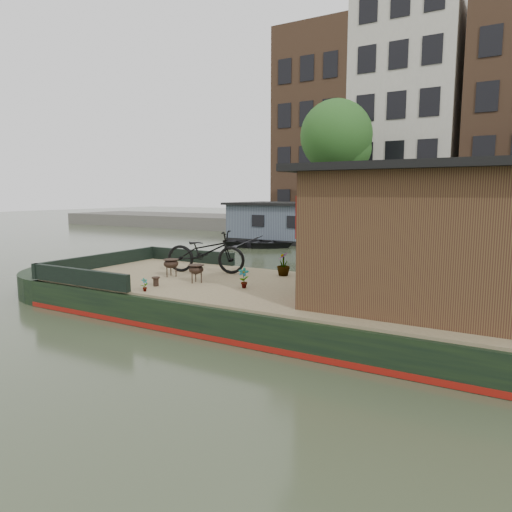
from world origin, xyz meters
The scene contains 18 objects.
ground centered at (0.00, 0.00, 0.00)m, with size 120.00×120.00×0.00m, color #2F3522.
houseboat_hull centered at (-1.33, 0.00, 0.27)m, with size 14.01×4.02×0.60m.
houseboat_deck centered at (0.00, 0.00, 0.62)m, with size 11.80×3.80×0.05m, color #8A7C55.
bow_bulwark centered at (-5.07, 0.00, 0.82)m, with size 3.00×4.00×0.35m.
cabin centered at (2.19, 0.00, 1.88)m, with size 4.00×3.50×2.42m.
bicycle centered at (-3.01, 0.68, 1.17)m, with size 0.69×1.98×1.04m, color black.
potted_plant_a centered at (-1.23, -0.43, 0.86)m, with size 0.22×0.15×0.43m, color brown.
potted_plant_d centered at (-1.17, 1.27, 0.93)m, with size 0.31×0.31×0.56m, color brown.
potted_plant_e centered at (-2.78, -1.70, 0.79)m, with size 0.14×0.10×0.27m, color #A2602F.
brazier_front centered at (-2.44, -0.46, 0.85)m, with size 0.37×0.37×0.40m, color black, non-canonical shape.
brazier_rear centered at (-3.41, -0.15, 0.86)m, with size 0.38×0.38×0.41m, color black, non-canonical shape.
bollard_port centered at (-3.11, 0.40, 0.76)m, with size 0.18×0.18×0.21m, color black.
bollard_stbd centered at (-2.95, -1.19, 0.75)m, with size 0.17×0.17×0.19m, color black.
dinghy centered at (-7.25, 10.78, 0.35)m, with size 2.39×3.34×0.69m, color black.
far_houseboat centered at (0.00, 14.00, 0.97)m, with size 20.40×4.40×2.11m.
quay centered at (0.00, 20.50, 0.45)m, with size 60.00×6.00×0.90m, color #47443F.
townhouse_row centered at (0.15, 27.50, 7.90)m, with size 27.25×8.00×16.50m.
tree_left centered at (-6.36, 19.07, 5.89)m, with size 4.40×4.40×7.40m.
Camera 1 is at (3.64, -8.33, 2.60)m, focal length 32.00 mm.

